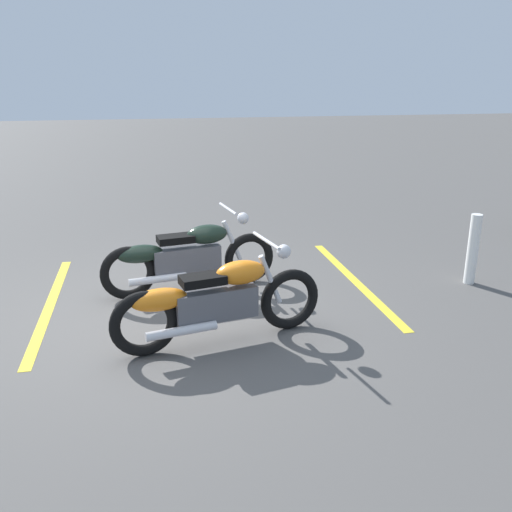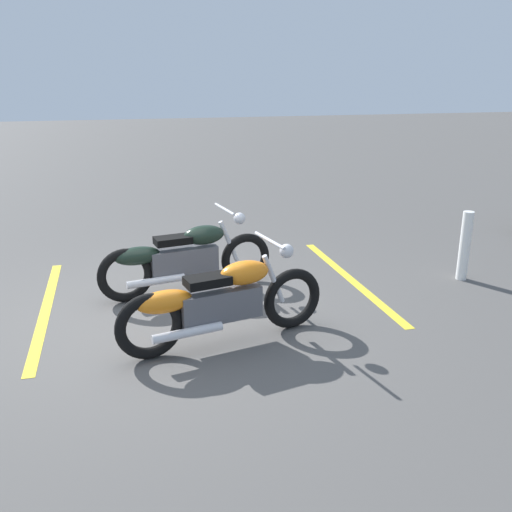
% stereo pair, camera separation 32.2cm
% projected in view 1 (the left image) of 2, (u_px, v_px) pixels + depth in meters
% --- Properties ---
extents(ground_plane, '(60.00, 60.00, 0.00)m').
position_uv_depth(ground_plane, '(163.00, 316.00, 6.26)').
color(ground_plane, '#514F4C').
extents(motorcycle_bright_foreground, '(2.21, 0.74, 1.04)m').
position_uv_depth(motorcycle_bright_foreground, '(215.00, 300.00, 5.52)').
color(motorcycle_bright_foreground, black).
rests_on(motorcycle_bright_foreground, ground).
extents(motorcycle_dark_foreground, '(2.22, 0.70, 1.04)m').
position_uv_depth(motorcycle_dark_foreground, '(186.00, 256.00, 6.85)').
color(motorcycle_dark_foreground, black).
rests_on(motorcycle_dark_foreground, ground).
extents(bollard_post, '(0.14, 0.14, 0.93)m').
position_uv_depth(bollard_post, '(473.00, 249.00, 7.12)').
color(bollard_post, white).
rests_on(bollard_post, ground).
extents(parking_stripe_near, '(0.14, 3.20, 0.01)m').
position_uv_depth(parking_stripe_near, '(50.00, 304.00, 6.58)').
color(parking_stripe_near, yellow).
rests_on(parking_stripe_near, ground).
extents(parking_stripe_mid, '(0.14, 3.20, 0.01)m').
position_uv_depth(parking_stripe_mid, '(355.00, 280.00, 7.34)').
color(parking_stripe_mid, yellow).
rests_on(parking_stripe_mid, ground).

